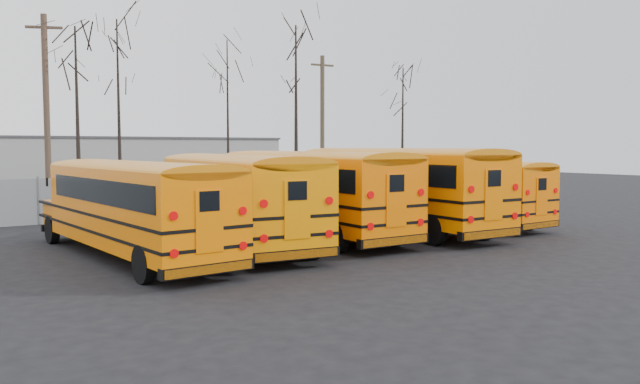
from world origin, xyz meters
TOP-DOWN VIEW (x-y plane):
  - ground at (0.00, 0.00)m, footprint 120.00×120.00m
  - fence at (0.00, 12.00)m, footprint 40.00×0.04m
  - distant_building at (2.00, 32.00)m, footprint 22.00×8.00m
  - bus_a at (-7.05, 1.38)m, footprint 3.34×10.87m
  - bus_b at (-3.42, 2.10)m, footprint 3.72×11.49m
  - bus_c at (-0.14, 2.62)m, footprint 2.72×11.66m
  - bus_d at (3.61, 2.17)m, footprint 3.08×12.11m
  - bus_e at (7.11, 2.33)m, footprint 2.75×10.21m
  - utility_pole_left at (-6.51, 18.15)m, footprint 1.74×0.80m
  - utility_pole_right at (11.23, 18.79)m, footprint 1.71×0.30m
  - tree_2 at (-5.27, 16.78)m, footprint 0.26×0.26m
  - tree_3 at (-2.99, 17.36)m, footprint 0.26×0.26m
  - tree_4 at (2.41, 15.07)m, footprint 0.26×0.26m
  - tree_5 at (6.64, 14.68)m, footprint 0.26×0.26m
  - tree_6 at (17.19, 17.31)m, footprint 0.26×0.26m

SIDE VIEW (x-z plane):
  - ground at x=0.00m, z-range 0.00..0.00m
  - fence at x=0.00m, z-range 0.00..2.00m
  - bus_e at x=7.11m, z-range 0.24..3.08m
  - bus_a at x=-7.05m, z-range 0.26..3.25m
  - bus_b at x=-3.42m, z-range 0.27..3.43m
  - bus_c at x=-0.14m, z-range 0.28..3.53m
  - bus_d at x=3.61m, z-range 0.29..3.66m
  - distant_building at x=2.00m, z-range 0.00..4.00m
  - tree_6 at x=17.19m, z-range 0.00..9.04m
  - tree_4 at x=2.41m, z-range 0.00..9.32m
  - tree_2 at x=-5.27m, z-range 0.00..9.53m
  - utility_pole_right at x=11.23m, z-range 0.13..9.72m
  - tree_3 at x=-2.99m, z-range 0.00..10.23m
  - tree_5 at x=6.64m, z-range 0.00..10.50m
  - utility_pole_left at x=-6.51m, z-range 0.14..10.37m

